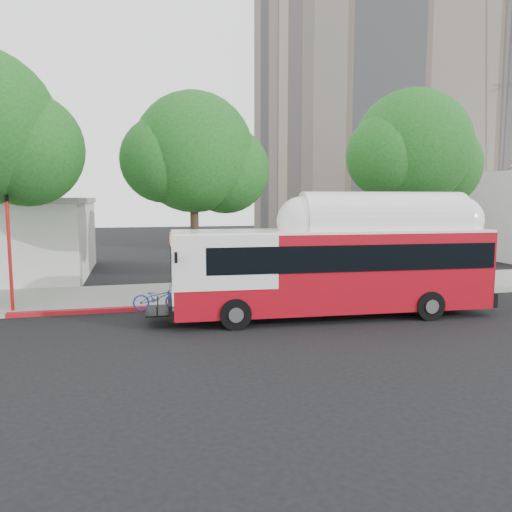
% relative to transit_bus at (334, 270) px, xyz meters
% --- Properties ---
extents(ground, '(120.00, 120.00, 0.00)m').
position_rel_transit_bus_xyz_m(ground, '(-3.41, -1.29, -1.67)').
color(ground, black).
rests_on(ground, ground).
extents(sidewalk, '(60.00, 5.00, 0.15)m').
position_rel_transit_bus_xyz_m(sidewalk, '(-3.41, 5.21, -1.60)').
color(sidewalk, gray).
rests_on(sidewalk, ground).
extents(curb_strip, '(60.00, 0.30, 0.15)m').
position_rel_transit_bus_xyz_m(curb_strip, '(-3.41, 2.61, -1.60)').
color(curb_strip, gray).
rests_on(curb_strip, ground).
extents(red_curb_segment, '(10.00, 0.32, 0.16)m').
position_rel_transit_bus_xyz_m(red_curb_segment, '(-6.41, 2.61, -1.59)').
color(red_curb_segment, maroon).
rests_on(red_curb_segment, ground).
extents(street_tree_mid, '(5.75, 5.00, 8.62)m').
position_rel_transit_bus_xyz_m(street_tree_mid, '(-4.00, 4.77, 4.24)').
color(street_tree_mid, '#2D2116').
rests_on(street_tree_mid, ground).
extents(street_tree_right, '(6.21, 5.40, 9.18)m').
position_rel_transit_bus_xyz_m(street_tree_right, '(6.03, 4.57, 4.58)').
color(street_tree_right, '#2D2116').
rests_on(street_tree_right, ground).
extents(apartment_tower, '(18.00, 18.00, 37.00)m').
position_rel_transit_bus_xyz_m(apartment_tower, '(14.59, 26.71, 15.95)').
color(apartment_tower, gray).
rests_on(apartment_tower, ground).
extents(transit_bus, '(12.19, 3.07, 3.57)m').
position_rel_transit_bus_xyz_m(transit_bus, '(0.00, 0.00, 0.00)').
color(transit_bus, '#A00B16').
rests_on(transit_bus, ground).
extents(signal_pole, '(0.12, 0.41, 4.35)m').
position_rel_transit_bus_xyz_m(signal_pole, '(-11.28, 3.08, 0.56)').
color(signal_pole, '#B51613').
rests_on(signal_pole, ground).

